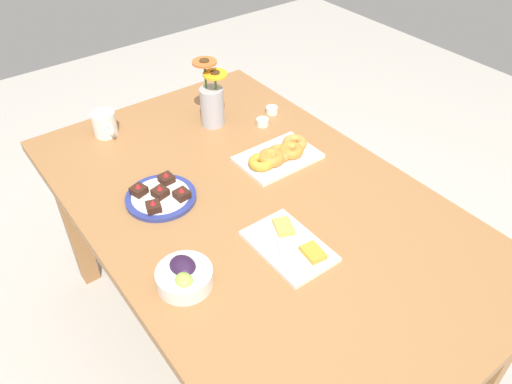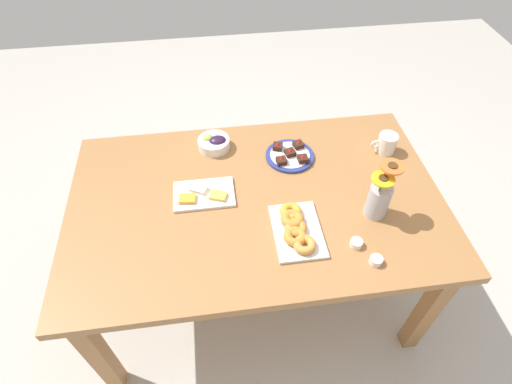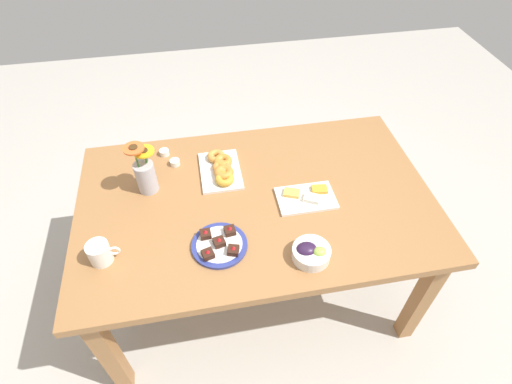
{
  "view_description": "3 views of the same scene",
  "coord_description": "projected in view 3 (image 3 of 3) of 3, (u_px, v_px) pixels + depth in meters",
  "views": [
    {
      "loc": [
        0.96,
        -0.72,
        1.78
      ],
      "look_at": [
        0.0,
        0.0,
        0.78
      ],
      "focal_mm": 35.0,
      "sensor_mm": 36.0,
      "label": 1
    },
    {
      "loc": [
        0.15,
        1.12,
        2.02
      ],
      "look_at": [
        0.0,
        0.0,
        0.78
      ],
      "focal_mm": 28.0,
      "sensor_mm": 36.0,
      "label": 2
    },
    {
      "loc": [
        -0.22,
        -1.21,
        2.06
      ],
      "look_at": [
        0.0,
        0.0,
        0.78
      ],
      "focal_mm": 28.0,
      "sensor_mm": 36.0,
      "label": 3
    }
  ],
  "objects": [
    {
      "name": "coffee_mug",
      "position": [
        100.0,
        253.0,
        1.54
      ],
      "size": [
        0.12,
        0.09,
        0.09
      ],
      "color": "white",
      "rests_on": "dining_table"
    },
    {
      "name": "cheese_platter",
      "position": [
        306.0,
        197.0,
        1.79
      ],
      "size": [
        0.26,
        0.17,
        0.03
      ],
      "color": "white",
      "rests_on": "dining_table"
    },
    {
      "name": "flower_vase",
      "position": [
        145.0,
        174.0,
        1.78
      ],
      "size": [
        0.12,
        0.11,
        0.26
      ],
      "color": "#B2B2BC",
      "rests_on": "dining_table"
    },
    {
      "name": "jam_cup_honey",
      "position": [
        175.0,
        162.0,
        1.95
      ],
      "size": [
        0.05,
        0.05,
        0.03
      ],
      "color": "white",
      "rests_on": "dining_table"
    },
    {
      "name": "croissant_platter",
      "position": [
        221.0,
        169.0,
        1.91
      ],
      "size": [
        0.19,
        0.28,
        0.05
      ],
      "color": "white",
      "rests_on": "dining_table"
    },
    {
      "name": "ground_plane",
      "position": [
        256.0,
        284.0,
        2.34
      ],
      "size": [
        6.0,
        6.0,
        0.0
      ],
      "primitive_type": "plane",
      "color": "#B7B2A8"
    },
    {
      "name": "jam_cup_berry",
      "position": [
        164.0,
        152.0,
        2.0
      ],
      "size": [
        0.05,
        0.05,
        0.03
      ],
      "color": "white",
      "rests_on": "dining_table"
    },
    {
      "name": "dining_table",
      "position": [
        256.0,
        211.0,
        1.87
      ],
      "size": [
        1.6,
        1.0,
        0.74
      ],
      "color": "#9E6B3D",
      "rests_on": "ground_plane"
    },
    {
      "name": "grape_bowl",
      "position": [
        311.0,
        252.0,
        1.56
      ],
      "size": [
        0.15,
        0.15,
        0.07
      ],
      "color": "white",
      "rests_on": "dining_table"
    },
    {
      "name": "dessert_plate",
      "position": [
        219.0,
        245.0,
        1.61
      ],
      "size": [
        0.23,
        0.23,
        0.05
      ],
      "color": "navy",
      "rests_on": "dining_table"
    }
  ]
}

